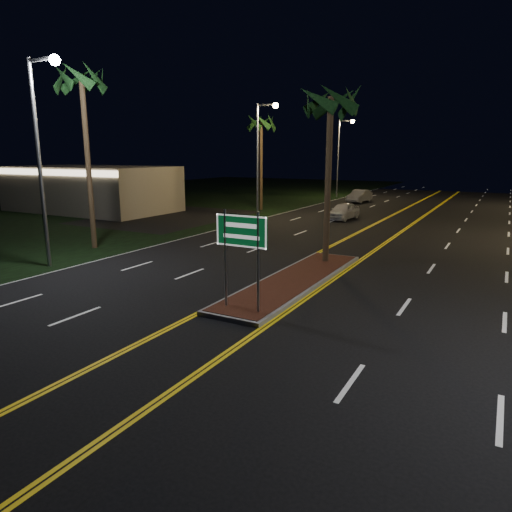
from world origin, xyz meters
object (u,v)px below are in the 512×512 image
Objects in this scene: median_island at (295,280)px; palm_left_near at (82,81)px; palm_median at (331,102)px; car_far at (359,195)px; streetlight_left_near at (43,140)px; palm_left_far at (261,123)px; streetlight_left_far at (341,149)px; highway_sign at (241,240)px; streetlight_left_mid at (262,147)px; car_near at (343,210)px; commercial_building at (91,189)px.

median_island is 1.05× the size of palm_left_near.
car_far is (-6.79, 28.68, -6.50)m from palm_median.
palm_left_far is (-2.19, 24.00, 2.09)m from streetlight_left_near.
palm_left_far reaches higher than car_far.
streetlight_left_far is 36.18m from palm_left_near.
highway_sign is 0.36× the size of streetlight_left_mid.
palm_median is at bearing -51.83° from streetlight_left_mid.
streetlight_left_near is 1.02× the size of palm_left_far.
streetlight_left_far reaches higher than car_near.
median_island is 4.80m from highway_sign.
median_island is 1.14× the size of streetlight_left_far.
commercial_building is 27.18m from car_far.
car_near is (-4.09, 18.51, 0.68)m from median_island.
streetlight_left_near is at bearing -64.74° from palm_left_near.
median_island is at bearing -72.20° from car_near.
palm_left_far is 14.48m from car_far.
palm_median reaches higher than commercial_building.
commercial_building is at bearing -160.53° from car_near.
highway_sign is 14.92m from palm_left_near.
palm_median is 1.80× the size of car_near.
palm_median is (0.00, 7.70, 4.87)m from highway_sign.
palm_left_far is at bearing 95.21° from streetlight_left_near.
streetlight_left_near is at bearing -84.79° from palm_left_far.
commercial_building is 22.49m from streetlight_left_near.
median_island is 20.80m from streetlight_left_mid.
car_far is (-6.79, 32.18, 0.69)m from median_island.
highway_sign is 0.69× the size of car_far.
car_near is (6.52, 21.51, -4.89)m from streetlight_left_near.
median_island is 2.23× the size of car_near.
commercial_building is 22.62m from car_near.
median_island is 3.20× the size of highway_sign.
commercial_building is 1.70× the size of palm_left_far.
commercial_building is at bearing -128.95° from car_far.
palm_left_far is at bearing -112.19° from car_far.
palm_left_near is at bearing -94.30° from car_far.
palm_left_far is (-12.80, 21.00, 7.66)m from median_island.
palm_median is 0.85× the size of palm_left_near.
palm_left_near reaches higher than streetlight_left_mid.
commercial_building is 28.75m from streetlight_left_far.
highway_sign is at bearing -6.47° from streetlight_left_near.
car_far is (3.83, -4.82, -4.88)m from streetlight_left_far.
commercial_building is 1.67× the size of streetlight_left_mid.
palm_left_far reaches higher than highway_sign.
palm_left_far is at bearing 169.36° from car_near.
streetlight_left_near is 40.00m from streetlight_left_far.
palm_median is at bearing 90.00° from median_island.
streetlight_left_far is at bearing 90.00° from streetlight_left_mid.
streetlight_left_mid is (-10.61, 21.20, 3.25)m from highway_sign.
palm_left_near is (-12.50, 5.20, 6.28)m from highway_sign.
highway_sign is 37.05m from car_far.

